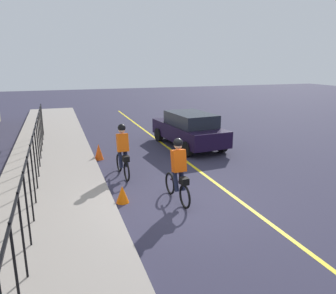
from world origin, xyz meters
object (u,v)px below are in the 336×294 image
at_px(cyclist_follow, 178,171).
at_px(patrol_sedan, 189,129).
at_px(traffic_cone_far, 122,194).
at_px(traffic_cone_near, 99,152).
at_px(cyclist_lead, 123,151).

xyz_separation_m(cyclist_follow, patrol_sedan, (5.62, -2.65, -0.09)).
bearing_deg(traffic_cone_far, cyclist_follow, -106.73).
bearing_deg(traffic_cone_near, patrol_sedan, -79.52).
bearing_deg(cyclist_follow, patrol_sedan, -28.08).
relative_size(cyclist_lead, traffic_cone_near, 2.83).
height_order(cyclist_lead, traffic_cone_far, cyclist_lead).
relative_size(cyclist_lead, traffic_cone_far, 3.70).
bearing_deg(cyclist_follow, cyclist_lead, 19.45).
bearing_deg(patrol_sedan, cyclist_lead, 124.50).
xyz_separation_m(cyclist_follow, traffic_cone_far, (0.45, 1.48, -0.66)).
distance_m(cyclist_lead, patrol_sedan, 4.81).
xyz_separation_m(cyclist_lead, traffic_cone_near, (2.32, 0.52, -0.59)).
distance_m(traffic_cone_near, traffic_cone_far, 4.40).
xyz_separation_m(cyclist_lead, traffic_cone_far, (-2.08, 0.45, -0.66)).
distance_m(patrol_sedan, traffic_cone_far, 6.65).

